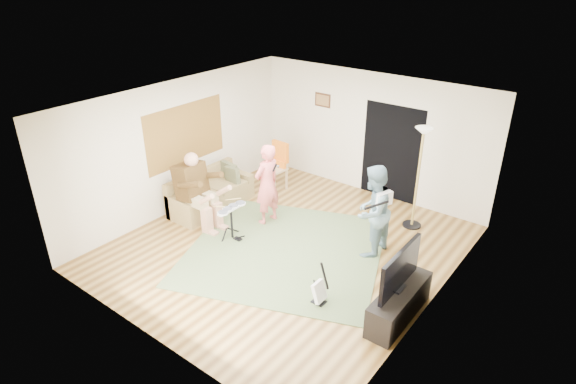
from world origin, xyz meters
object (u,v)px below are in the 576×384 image
at_px(sofa, 209,195).
at_px(tv_cabinet, 399,304).
at_px(dining_chair, 275,173).
at_px(television, 400,269).
at_px(guitarist, 372,211).
at_px(drum_kit, 232,224).
at_px(guitar_spare, 320,292).
at_px(torchiere_lamp, 420,161).
at_px(singer, 267,184).

distance_m(sofa, tv_cabinet, 4.85).
bearing_deg(dining_chair, television, -24.45).
bearing_deg(guitarist, sofa, -80.95).
distance_m(drum_kit, dining_chair, 2.30).
height_order(guitar_spare, tv_cabinet, guitar_spare).
bearing_deg(sofa, tv_cabinet, -9.38).
xyz_separation_m(guitarist, torchiere_lamp, (0.21, 1.37, 0.56)).
bearing_deg(sofa, singer, 9.89).
relative_size(singer, torchiere_lamp, 0.81).
bearing_deg(sofa, guitarist, 7.78).
bearing_deg(television, guitarist, 131.69).
relative_size(singer, dining_chair, 1.51).
distance_m(guitar_spare, tv_cabinet, 1.19).
height_order(drum_kit, guitar_spare, guitar_spare).
relative_size(torchiere_lamp, tv_cabinet, 1.46).
distance_m(drum_kit, singer, 1.05).
bearing_deg(singer, guitar_spare, 62.54).
relative_size(guitar_spare, television, 0.67).
bearing_deg(drum_kit, torchiere_lamp, 44.83).
bearing_deg(singer, dining_chair, -141.36).
bearing_deg(tv_cabinet, guitar_spare, -158.03).
bearing_deg(sofa, drum_kit, -26.85).
height_order(singer, guitar_spare, singer).
xyz_separation_m(sofa, drum_kit, (1.28, -0.65, 0.05)).
height_order(drum_kit, tv_cabinet, drum_kit).
bearing_deg(guitarist, guitar_spare, 4.07).
xyz_separation_m(singer, torchiere_lamp, (2.39, 1.61, 0.57)).
height_order(singer, tv_cabinet, singer).
xyz_separation_m(guitarist, tv_cabinet, (1.19, -1.28, -0.60)).
height_order(guitarist, torchiere_lamp, torchiere_lamp).
bearing_deg(television, torchiere_lamp, 109.31).
xyz_separation_m(sofa, singer, (1.41, 0.25, 0.57)).
xyz_separation_m(sofa, television, (4.73, -0.79, 0.60)).
relative_size(sofa, tv_cabinet, 1.34).
bearing_deg(drum_kit, guitar_spare, -13.77).
xyz_separation_m(drum_kit, guitar_spare, (2.39, -0.59, -0.08)).
relative_size(singer, tv_cabinet, 1.18).
bearing_deg(dining_chair, tv_cabinet, -24.16).
height_order(drum_kit, dining_chair, dining_chair).
xyz_separation_m(singer, tv_cabinet, (3.37, -1.04, -0.58)).
distance_m(tv_cabinet, television, 0.60).
height_order(guitar_spare, dining_chair, dining_chair).
bearing_deg(television, tv_cabinet, 0.00).
bearing_deg(guitar_spare, television, 22.91).
bearing_deg(singer, guitarist, 102.18).
bearing_deg(drum_kit, tv_cabinet, -2.29).
bearing_deg(television, dining_chair, 150.70).
distance_m(dining_chair, tv_cabinet, 4.81).
xyz_separation_m(tv_cabinet, television, (-0.05, 0.00, 0.60)).
height_order(sofa, guitar_spare, guitar_spare).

